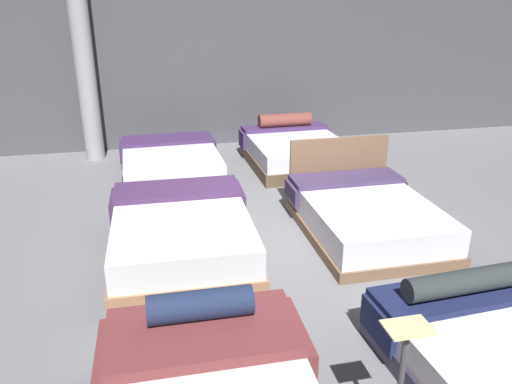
{
  "coord_description": "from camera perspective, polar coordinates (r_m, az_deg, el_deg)",
  "views": [
    {
      "loc": [
        -1.4,
        -5.33,
        2.81
      ],
      "look_at": [
        -0.14,
        0.39,
        0.5
      ],
      "focal_mm": 34.9,
      "sensor_mm": 36.0,
      "label": 1
    }
  ],
  "objects": [
    {
      "name": "bed_3",
      "position": [
        6.41,
        12.42,
        -2.59
      ],
      "size": [
        1.59,
        2.1,
        0.99
      ],
      "rotation": [
        0.0,
        0.0,
        -0.0
      ],
      "color": "brown",
      "rests_on": "ground_plane"
    },
    {
      "name": "bed_2",
      "position": [
        5.81,
        -8.49,
        -4.7
      ],
      "size": [
        1.66,
        2.16,
        0.58
      ],
      "rotation": [
        0.0,
        0.0,
        -0.02
      ],
      "color": "#9B6B49",
      "rests_on": "ground_plane"
    },
    {
      "name": "ground_plane",
      "position": [
        6.19,
        2.09,
        -5.59
      ],
      "size": [
        18.0,
        18.0,
        0.02
      ],
      "primitive_type": "cube",
      "color": "slate"
    },
    {
      "name": "bed_5",
      "position": [
        8.85,
        4.5,
        4.74
      ],
      "size": [
        1.68,
        1.97,
        0.79
      ],
      "rotation": [
        0.0,
        0.0,
        0.02
      ],
      "color": "brown",
      "rests_on": "ground_plane"
    },
    {
      "name": "showroom_back_wall",
      "position": [
        9.96,
        -4.39,
        15.36
      ],
      "size": [
        18.0,
        0.06,
        3.5
      ],
      "primitive_type": "cube",
      "color": "#47474C",
      "rests_on": "ground_plane"
    },
    {
      "name": "support_pillar",
      "position": [
        9.4,
        -19.09,
        13.92
      ],
      "size": [
        0.34,
        0.34,
        3.5
      ],
      "primitive_type": "cylinder",
      "color": "#99999E",
      "rests_on": "ground_plane"
    },
    {
      "name": "bed_4",
      "position": [
        8.55,
        -9.73,
        3.48
      ],
      "size": [
        1.69,
        2.04,
        0.46
      ],
      "rotation": [
        0.0,
        0.0,
        0.03
      ],
      "color": "black",
      "rests_on": "ground_plane"
    }
  ]
}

